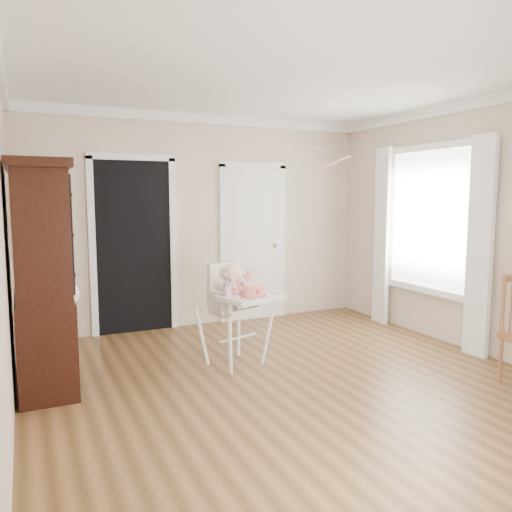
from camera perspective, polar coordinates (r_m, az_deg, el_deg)
name	(u,v)px	position (r m, az deg, el deg)	size (l,w,h in m)	color
floor	(299,388)	(4.53, 4.95, -14.83)	(5.00, 5.00, 0.00)	#53391C
ceiling	(303,68)	(4.33, 5.34, 20.57)	(5.00, 5.00, 0.00)	white
wall_back	(203,221)	(6.50, -6.05, 3.96)	(4.50, 4.50, 0.00)	beige
wall_left	(2,245)	(3.65, -27.04, 1.09)	(5.00, 5.00, 0.00)	beige
wall_right	(489,228)	(5.69, 25.13, 2.97)	(5.00, 5.00, 0.00)	beige
crown_molding	(302,76)	(4.32, 5.33, 19.79)	(4.50, 5.00, 0.12)	white
doorway	(134,243)	(6.26, -13.78, 1.49)	(1.06, 0.05, 2.22)	black
closet_door	(253,244)	(6.76, -0.33, 1.34)	(0.96, 0.09, 2.13)	white
window_right	(427,229)	(6.19, 18.98, 2.91)	(0.13, 1.84, 2.30)	white
high_chair	(235,302)	(4.94, -2.42, -5.24)	(0.77, 0.87, 1.03)	white
baby	(233,287)	(4.93, -2.61, -3.55)	(0.33, 0.24, 0.45)	beige
cake	(253,291)	(4.77, -0.31, -3.98)	(0.25, 0.25, 0.12)	silver
sippy_cup	(228,290)	(4.68, -3.26, -3.92)	(0.08, 0.08, 0.19)	#F093C8
china_cabinet	(43,276)	(4.71, -23.21, -2.09)	(0.52, 1.16, 1.96)	black
streamer	(302,146)	(5.54, 5.27, 12.45)	(0.03, 0.50, 0.02)	pink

